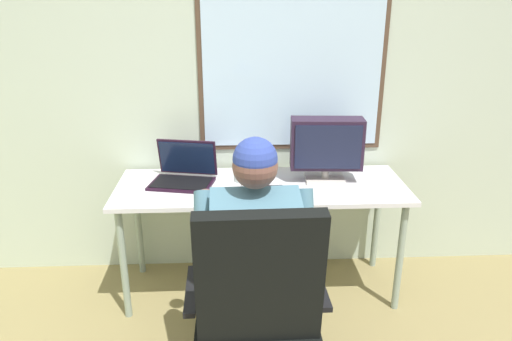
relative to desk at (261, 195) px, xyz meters
The scene contains 9 objects.
wall_rear 0.78m from the desk, 96.20° to the left, with size 5.15×0.08×2.67m.
desk is the anchor object (origin of this frame).
office_chair 0.94m from the desk, 94.34° to the right, with size 0.62×0.59×1.04m.
person_seated 0.66m from the desk, 96.51° to the right, with size 0.54×0.78×1.24m.
crt_monitor 0.49m from the desk, ahead, with size 0.43×0.20×0.38m.
laptop 0.48m from the desk, behind, with size 0.41×0.35×0.24m.
wine_glass 0.25m from the desk, 132.56° to the right, with size 0.09×0.09×0.15m.
desk_speaker 0.18m from the desk, 79.68° to the left, with size 0.10×0.10×0.18m.
cd_case 0.13m from the desk, 60.82° to the right, with size 0.14×0.13×0.01m.
Camera 1 is at (-0.11, -0.83, 1.79)m, focal length 34.10 mm.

